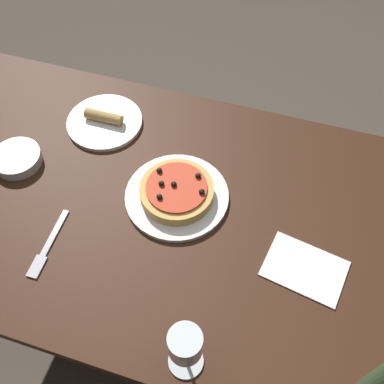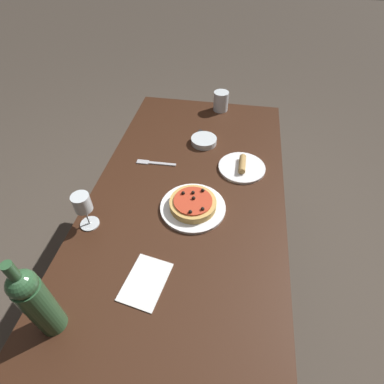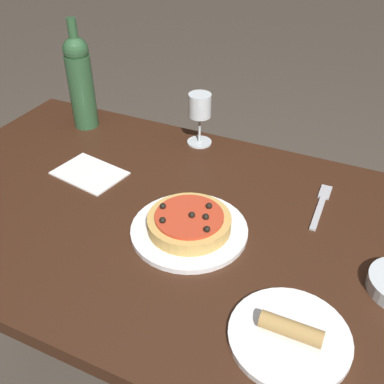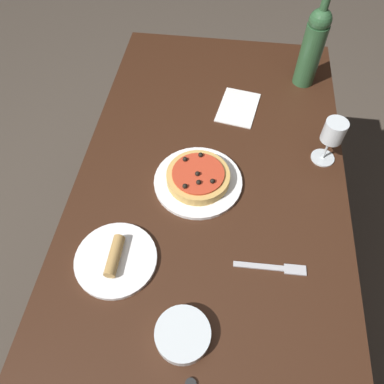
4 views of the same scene
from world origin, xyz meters
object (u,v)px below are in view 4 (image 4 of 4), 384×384
at_px(side_plate, 116,259).
at_px(side_bowl, 183,334).
at_px(wine_bottle, 313,46).
at_px(bottle_cap, 191,384).
at_px(dinner_plate, 198,181).
at_px(fork, 275,268).
at_px(pizza, 198,177).
at_px(wine_glass, 333,134).
at_px(dining_table, 207,217).

bearing_deg(side_plate, side_bowl, -129.78).
bearing_deg(wine_bottle, bottle_cap, 165.14).
relative_size(dinner_plate, fork, 1.41).
xyz_separation_m(dinner_plate, wine_bottle, (0.50, -0.32, 0.14)).
xyz_separation_m(wine_bottle, bottle_cap, (-1.02, 0.27, -0.14)).
xyz_separation_m(pizza, fork, (-0.24, -0.22, -0.03)).
xyz_separation_m(pizza, side_plate, (-0.27, 0.17, -0.02)).
xyz_separation_m(wine_glass, side_bowl, (-0.57, 0.35, -0.09)).
bearing_deg(wine_glass, dinner_plate, 111.06).
xyz_separation_m(dining_table, pizza, (0.05, 0.04, 0.12)).
xyz_separation_m(fork, side_plate, (-0.03, 0.40, 0.01)).
distance_m(dinner_plate, bottle_cap, 0.52).
relative_size(dining_table, wine_glass, 10.44).
bearing_deg(side_bowl, pizza, 2.33).
distance_m(dinner_plate, fork, 0.32).
bearing_deg(side_plate, dinner_plate, -33.09).
xyz_separation_m(wine_glass, side_plate, (-0.41, 0.54, -0.10)).
bearing_deg(bottle_cap, pizza, 5.17).
bearing_deg(dinner_plate, wine_bottle, -32.54).
distance_m(dinner_plate, wine_bottle, 0.61).
distance_m(dinner_plate, side_plate, 0.32).
relative_size(dining_table, side_plate, 7.53).
height_order(dinner_plate, wine_bottle, wine_bottle).
distance_m(wine_glass, side_plate, 0.68).
xyz_separation_m(pizza, bottle_cap, (-0.52, -0.05, -0.03)).
relative_size(wine_bottle, fork, 1.76).
bearing_deg(dinner_plate, side_bowl, -177.68).
distance_m(pizza, side_bowl, 0.43).
relative_size(dinner_plate, bottle_cap, 10.58).
distance_m(dining_table, fork, 0.28).
height_order(dining_table, pizza, pizza).
bearing_deg(wine_glass, dining_table, 120.55).
bearing_deg(side_bowl, bottle_cap, -162.32).
xyz_separation_m(side_bowl, side_plate, (0.16, 0.19, -0.01)).
bearing_deg(bottle_cap, side_plate, 41.21).
distance_m(wine_bottle, fork, 0.76).
bearing_deg(side_bowl, dining_table, -2.74).
xyz_separation_m(wine_bottle, side_bowl, (-0.93, 0.30, -0.13)).
xyz_separation_m(pizza, wine_bottle, (0.50, -0.32, 0.11)).
xyz_separation_m(pizza, side_bowl, (-0.43, -0.02, -0.01)).
bearing_deg(pizza, wine_glass, -68.94).
bearing_deg(dining_table, dinner_plate, 33.30).
height_order(fork, bottle_cap, bottle_cap).
relative_size(pizza, side_plate, 0.87).
height_order(wine_bottle, fork, wine_bottle).
distance_m(side_bowl, fork, 0.28).
distance_m(wine_bottle, side_plate, 0.92).
bearing_deg(dining_table, fork, -135.00).
relative_size(wine_bottle, side_plate, 1.54).
distance_m(dining_table, side_plate, 0.32).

